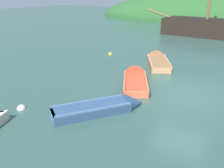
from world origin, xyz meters
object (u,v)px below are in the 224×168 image
(buoy_yellow, at_px, (110,54))
(buoy_white, at_px, (22,109))
(rowboat_center, at_px, (135,80))
(rowboat_outer_right, at_px, (157,62))
(rowboat_portside, at_px, (104,109))

(buoy_yellow, xyz_separation_m, buoy_white, (1.79, -9.57, 0.00))
(rowboat_center, xyz_separation_m, buoy_yellow, (-4.22, 4.39, -0.09))
(rowboat_outer_right, distance_m, rowboat_portside, 7.45)
(rowboat_center, bearing_deg, rowboat_portside, 160.04)
(buoy_yellow, height_order, buoy_white, buoy_white)
(rowboat_outer_right, relative_size, buoy_yellow, 12.98)
(rowboat_outer_right, height_order, rowboat_portside, rowboat_outer_right)
(rowboat_outer_right, xyz_separation_m, buoy_yellow, (-3.95, 0.66, -0.14))
(buoy_white, bearing_deg, rowboat_center, 64.85)
(rowboat_outer_right, relative_size, buoy_white, 11.07)
(rowboat_center, xyz_separation_m, buoy_white, (-2.43, -5.18, -0.09))
(rowboat_center, relative_size, rowboat_portside, 1.08)
(rowboat_outer_right, height_order, buoy_yellow, rowboat_outer_right)
(rowboat_portside, xyz_separation_m, buoy_yellow, (-4.71, 8.06, -0.11))
(rowboat_center, height_order, rowboat_portside, rowboat_center)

